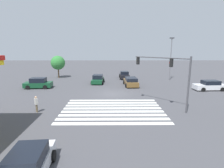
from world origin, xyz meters
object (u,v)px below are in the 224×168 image
object	(u,v)px
car_4	(131,82)
car_6	(124,75)
car_0	(27,167)
tree_corner_a	(58,63)
traffic_signal_mast	(169,71)
street_light_pole_a	(171,55)
pedestrian	(36,103)
car_3	(38,83)
car_2	(210,86)
car_1	(98,79)

from	to	relation	value
car_4	car_6	world-z (taller)	car_6
car_0	tree_corner_a	xyz separation A→B (m)	(-7.12, 29.76, 2.52)
traffic_signal_mast	car_0	size ratio (longest dim) A/B	1.20
car_4	street_light_pole_a	distance (m)	10.71
car_0	pedestrian	xyz separation A→B (m)	(-3.34, 9.18, 0.24)
street_light_pole_a	pedestrian	bearing A→B (deg)	-137.39
street_light_pole_a	car_0	bearing A→B (deg)	-120.52
traffic_signal_mast	street_light_pole_a	distance (m)	17.44
car_3	car_6	bearing A→B (deg)	-153.11
car_0	car_3	xyz separation A→B (m)	(-7.49, 19.89, 0.09)
car_0	street_light_pole_a	size ratio (longest dim) A/B	0.56
pedestrian	car_6	bearing A→B (deg)	19.57
car_2	pedestrian	xyz separation A→B (m)	(-22.45, -9.08, 0.22)
car_4	street_light_pole_a	world-z (taller)	street_light_pole_a
car_6	pedestrian	xyz separation A→B (m)	(-10.29, -19.49, 0.22)
car_2	pedestrian	world-z (taller)	pedestrian
pedestrian	car_4	bearing A→B (deg)	6.10
street_light_pole_a	traffic_signal_mast	bearing A→B (deg)	-109.09
street_light_pole_a	car_3	bearing A→B (deg)	-163.52
car_0	pedestrian	world-z (taller)	pedestrian
car_4	car_6	bearing A→B (deg)	1.29
car_2	street_light_pole_a	bearing A→B (deg)	-71.40
car_6	tree_corner_a	distance (m)	14.33
car_1	pedestrian	distance (m)	15.55
car_0	car_4	world-z (taller)	car_0
pedestrian	street_light_pole_a	distance (m)	26.29
car_3	car_6	distance (m)	16.90
car_0	car_4	bearing A→B (deg)	156.24
car_1	tree_corner_a	size ratio (longest dim) A/B	0.92
traffic_signal_mast	car_2	distance (m)	12.47
pedestrian	tree_corner_a	world-z (taller)	tree_corner_a
car_2	car_4	distance (m)	12.07
traffic_signal_mast	car_2	bearing A→B (deg)	-93.63
car_0	street_light_pole_a	xyz separation A→B (m)	(15.78, 26.77, 4.24)
car_1	car_6	bearing A→B (deg)	135.29
car_1	car_3	world-z (taller)	car_3
car_3	pedestrian	distance (m)	11.49
car_2	car_6	bearing A→B (deg)	-43.29
car_6	tree_corner_a	size ratio (longest dim) A/B	0.91
car_2	tree_corner_a	bearing A→B (deg)	-26.40
car_4	car_2	bearing A→B (deg)	-108.42
car_4	street_light_pole_a	bearing A→B (deg)	-60.42
car_2	car_1	bearing A→B (deg)	-20.63
car_4	pedestrian	distance (m)	16.38
car_3	street_light_pole_a	size ratio (longest dim) A/B	0.53
car_3	pedestrian	bearing A→B (deg)	106.81
car_3	car_4	size ratio (longest dim) A/B	0.91
traffic_signal_mast	street_light_pole_a	bearing A→B (deg)	-64.09
car_1	car_4	distance (m)	6.23
traffic_signal_mast	car_4	bearing A→B (deg)	-31.85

